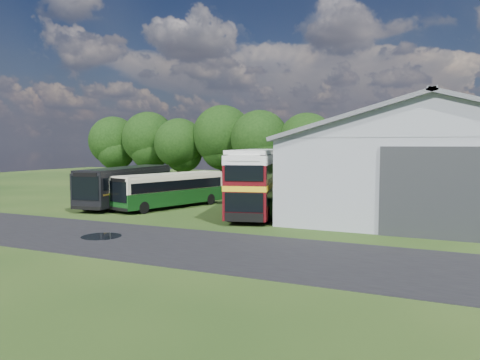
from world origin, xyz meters
The scene contains 15 objects.
ground centered at (0.00, 0.00, 0.00)m, with size 120.00×120.00×0.00m, color #183410.
asphalt_road centered at (3.00, -3.00, 0.00)m, with size 60.00×8.00×0.02m, color black.
puddle centered at (-1.50, -3.00, 0.00)m, with size 2.20×2.20×0.01m, color black.
storage_shed centered at (15.00, 15.98, 4.17)m, with size 18.80×24.80×8.15m.
tree_far_left centered at (-23.00, 24.00, 5.56)m, with size 6.12×6.12×8.64m.
tree_left_a centered at (-18.00, 24.50, 5.87)m, with size 6.46×6.46×9.12m.
tree_left_b centered at (-13.00, 23.50, 5.25)m, with size 5.78×5.78×8.16m.
tree_mid centered at (-8.00, 24.80, 6.18)m, with size 6.80×6.80×9.60m.
tree_right_a centered at (-3.00, 23.80, 5.69)m, with size 6.26×6.26×8.83m.
tree_right_b centered at (2.00, 24.60, 5.44)m, with size 5.98×5.98×8.45m.
shrub_front centered at (5.60, 6.00, 0.00)m, with size 1.70×1.70×1.70m, color #194714.
shrub_mid centered at (5.60, 8.00, 0.00)m, with size 1.60×1.60×1.60m, color #194714.
bus_green_single centered at (-4.63, 8.79, 1.48)m, with size 4.96×10.31×2.77m.
bus_maroon_double centered at (3.07, 8.40, 2.37)m, with size 5.46×11.39×4.74m.
bus_dark_single centered at (-9.04, 8.80, 1.70)m, with size 4.19×11.82×3.19m.
Camera 1 is at (16.16, -23.05, 5.09)m, focal length 35.00 mm.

